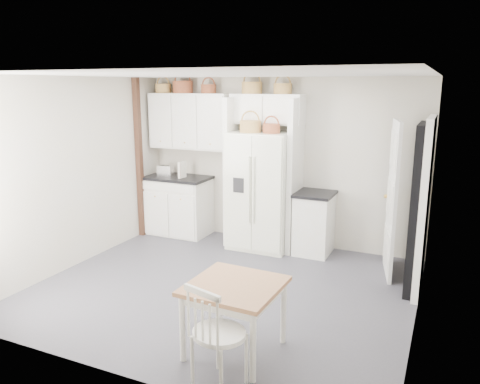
% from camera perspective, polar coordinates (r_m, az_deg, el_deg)
% --- Properties ---
extents(floor, '(4.50, 4.50, 0.00)m').
position_cam_1_polar(floor, '(5.99, -1.97, -11.59)').
color(floor, '#4A4852').
rests_on(floor, ground).
extents(ceiling, '(4.50, 4.50, 0.00)m').
position_cam_1_polar(ceiling, '(5.45, -2.19, 14.15)').
color(ceiling, white).
rests_on(ceiling, wall_back).
extents(wall_back, '(4.50, 0.00, 4.50)m').
position_cam_1_polar(wall_back, '(7.39, 4.83, 3.67)').
color(wall_back, beige).
rests_on(wall_back, floor).
extents(wall_left, '(0.00, 4.00, 4.00)m').
position_cam_1_polar(wall_left, '(6.86, -19.19, 2.27)').
color(wall_left, beige).
rests_on(wall_left, floor).
extents(wall_right, '(0.00, 4.00, 4.00)m').
position_cam_1_polar(wall_right, '(5.02, 21.61, -1.63)').
color(wall_right, beige).
rests_on(wall_right, floor).
extents(refrigerator, '(0.93, 0.75, 1.79)m').
position_cam_1_polar(refrigerator, '(7.19, 2.68, 0.17)').
color(refrigerator, white).
rests_on(refrigerator, floor).
extents(base_cab_left, '(1.02, 0.64, 0.95)m').
position_cam_1_polar(base_cab_left, '(8.01, -7.41, -1.72)').
color(base_cab_left, white).
rests_on(base_cab_left, floor).
extents(base_cab_right, '(0.51, 0.61, 0.89)m').
position_cam_1_polar(base_cab_right, '(7.11, 9.02, -3.89)').
color(base_cab_right, white).
rests_on(base_cab_right, floor).
extents(dining_table, '(0.86, 0.86, 0.69)m').
position_cam_1_polar(dining_table, '(4.55, -0.65, -15.09)').
color(dining_table, '#9D5F35').
rests_on(dining_table, floor).
extents(windsor_chair, '(0.56, 0.53, 0.95)m').
position_cam_1_polar(windsor_chair, '(4.05, -2.56, -16.82)').
color(windsor_chair, white).
rests_on(windsor_chair, floor).
extents(counter_left, '(1.06, 0.69, 0.04)m').
position_cam_1_polar(counter_left, '(7.90, -7.51, 1.76)').
color(counter_left, black).
rests_on(counter_left, base_cab_left).
extents(counter_right, '(0.55, 0.65, 0.04)m').
position_cam_1_polar(counter_right, '(6.99, 9.15, -0.22)').
color(counter_right, black).
rests_on(counter_right, base_cab_right).
extents(toaster, '(0.26, 0.17, 0.17)m').
position_cam_1_polar(toaster, '(7.98, -9.11, 2.59)').
color(toaster, silver).
rests_on(toaster, counter_left).
extents(cookbook_red, '(0.06, 0.17, 0.25)m').
position_cam_1_polar(cookbook_red, '(7.75, -7.20, 2.66)').
color(cookbook_red, '#B52526').
rests_on(cookbook_red, counter_left).
extents(cookbook_cream, '(0.06, 0.18, 0.27)m').
position_cam_1_polar(cookbook_cream, '(7.74, -7.07, 2.70)').
color(cookbook_cream, white).
rests_on(cookbook_cream, counter_left).
extents(basket_upper_a, '(0.27, 0.27, 0.15)m').
position_cam_1_polar(basket_upper_a, '(8.04, -9.34, 12.36)').
color(basket_upper_a, '#A17B3F').
rests_on(basket_upper_a, upper_cabinet).
extents(basket_upper_b, '(0.33, 0.33, 0.20)m').
position_cam_1_polar(basket_upper_b, '(7.84, -7.00, 12.58)').
color(basket_upper_b, brown).
rests_on(basket_upper_b, upper_cabinet).
extents(basket_upper_c, '(0.24, 0.24, 0.14)m').
position_cam_1_polar(basket_upper_c, '(7.60, -3.86, 12.43)').
color(basket_upper_c, brown).
rests_on(basket_upper_c, upper_cabinet).
extents(basket_bridge_a, '(0.32, 0.32, 0.18)m').
position_cam_1_polar(basket_bridge_a, '(7.28, 1.45, 12.58)').
color(basket_bridge_a, '#A17B3F').
rests_on(basket_bridge_a, bridge_cabinet).
extents(basket_bridge_b, '(0.27, 0.27, 0.16)m').
position_cam_1_polar(basket_bridge_b, '(7.10, 5.22, 12.44)').
color(basket_bridge_b, '#A17B3F').
rests_on(basket_bridge_b, bridge_cabinet).
extents(basket_fridge_a, '(0.32, 0.32, 0.17)m').
position_cam_1_polar(basket_fridge_a, '(7.00, 1.27, 8.00)').
color(basket_fridge_a, '#A17B3F').
rests_on(basket_fridge_a, refrigerator).
extents(basket_fridge_b, '(0.25, 0.25, 0.14)m').
position_cam_1_polar(basket_fridge_b, '(6.88, 3.84, 7.73)').
color(basket_fridge_b, brown).
rests_on(basket_fridge_b, refrigerator).
extents(upper_cabinet, '(1.40, 0.34, 0.90)m').
position_cam_1_polar(upper_cabinet, '(7.79, -6.08, 8.57)').
color(upper_cabinet, white).
rests_on(upper_cabinet, wall_back).
extents(bridge_cabinet, '(1.12, 0.34, 0.45)m').
position_cam_1_polar(bridge_cabinet, '(7.19, 3.35, 10.06)').
color(bridge_cabinet, white).
rests_on(bridge_cabinet, wall_back).
extents(fridge_panel_left, '(0.08, 0.60, 2.30)m').
position_cam_1_polar(fridge_panel_left, '(7.39, -0.81, 2.53)').
color(fridge_panel_left, white).
rests_on(fridge_panel_left, floor).
extents(fridge_panel_right, '(0.08, 0.60, 2.30)m').
position_cam_1_polar(fridge_panel_right, '(7.02, 6.75, 1.90)').
color(fridge_panel_right, white).
rests_on(fridge_panel_right, floor).
extents(trim_post, '(0.09, 0.09, 2.60)m').
position_cam_1_polar(trim_post, '(7.85, -12.19, 3.97)').
color(trim_post, black).
rests_on(trim_post, floor).
extents(doorway_void, '(0.18, 0.85, 2.05)m').
position_cam_1_polar(doorway_void, '(6.06, 21.07, -1.87)').
color(doorway_void, black).
rests_on(doorway_void, floor).
extents(door_slab, '(0.21, 0.79, 2.05)m').
position_cam_1_polar(door_slab, '(6.41, 18.06, -0.86)').
color(door_slab, white).
rests_on(door_slab, floor).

